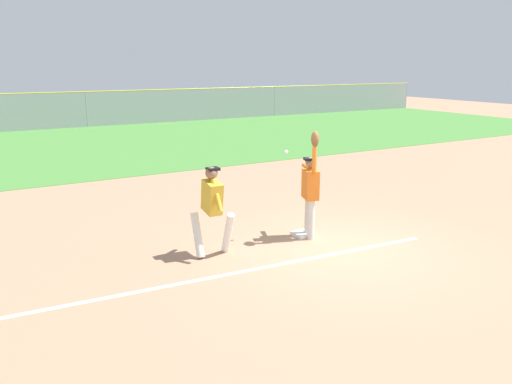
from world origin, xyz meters
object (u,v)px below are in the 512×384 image
at_px(first_base, 302,234).
at_px(parked_car_green, 72,110).
at_px(fielder, 311,186).
at_px(parked_car_black, 148,107).
at_px(baseball, 286,152).
at_px(runner, 212,205).

height_order(first_base, parked_car_green, parked_car_green).
xyz_separation_m(fielder, parked_car_green, (-0.03, 25.47, -0.45)).
height_order(fielder, parked_car_black, fielder).
bearing_deg(baseball, parked_car_green, 89.04).
distance_m(first_base, parked_car_green, 25.31).
bearing_deg(baseball, parked_car_black, 77.95).
relative_size(runner, parked_car_green, 0.38).
bearing_deg(runner, baseball, 5.99).
bearing_deg(runner, first_base, 3.09).
bearing_deg(first_base, parked_car_black, 78.83).
bearing_deg(baseball, runner, -175.73).
xyz_separation_m(baseball, parked_car_green, (0.42, 25.22, -1.16)).
bearing_deg(first_base, fielder, -70.76).
bearing_deg(parked_car_green, runner, -91.96).
height_order(parked_car_green, parked_car_black, same).
xyz_separation_m(first_base, parked_car_black, (5.06, 25.60, 0.63)).
bearing_deg(parked_car_green, parked_car_black, 6.23).
height_order(runner, parked_car_green, runner).
bearing_deg(runner, fielder, -1.30).
bearing_deg(fielder, parked_car_black, -81.76).
xyz_separation_m(first_base, runner, (-2.11, -0.05, 0.96)).
xyz_separation_m(runner, parked_car_green, (2.14, 25.35, -0.32)).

